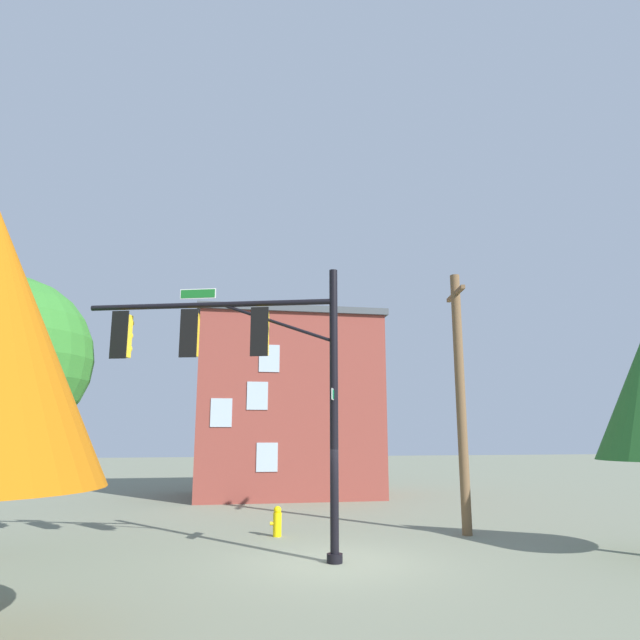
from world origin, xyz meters
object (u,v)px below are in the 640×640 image
tree_near (5,358)px  signal_pole_assembly (235,354)px  brick_building (286,404)px  fire_hydrant (277,521)px  utility_pole (461,395)px

tree_near → signal_pole_assembly: bearing=168.0°
signal_pole_assembly → brick_building: size_ratio=0.79×
fire_hydrant → tree_near: tree_near is taller
signal_pole_assembly → tree_near: (5.67, -1.21, -0.08)m
utility_pole → brick_building: bearing=-71.0°
signal_pole_assembly → brick_building: (-2.92, -13.30, -0.52)m
utility_pole → brick_building: 11.98m
utility_pole → fire_hydrant: utility_pole is taller
signal_pole_assembly → fire_hydrant: signal_pole_assembly is taller
brick_building → tree_near: bearing=54.6°
signal_pole_assembly → utility_pole: (-6.81, -1.98, -0.80)m
utility_pole → tree_near: bearing=3.5°
fire_hydrant → brick_building: brick_building is taller
signal_pole_assembly → brick_building: 13.62m
fire_hydrant → brick_building: bearing=-98.1°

